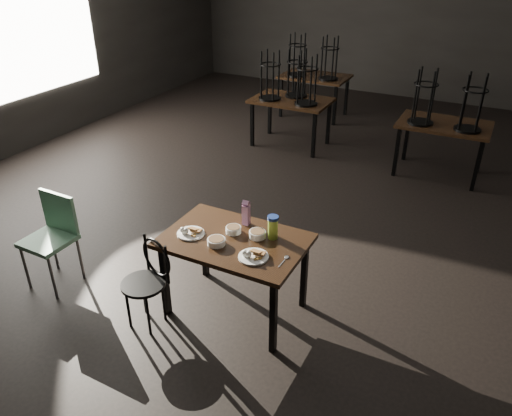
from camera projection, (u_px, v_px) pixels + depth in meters
The scene contains 15 objects.
room at pixel (324, 16), 4.56m from camera, with size 12.00×12.04×3.22m.
main_table at pixel (235, 247), 4.21m from camera, with size 1.20×0.80×0.75m.
plate_left at pixel (190, 232), 4.23m from camera, with size 0.24×0.24×0.08m.
plate_right at pixel (253, 255), 3.93m from camera, with size 0.24×0.24×0.08m.
bowl_near at pixel (233, 229), 4.26m from camera, with size 0.13×0.13×0.05m.
bowl_far at pixel (257, 234), 4.19m from camera, with size 0.14×0.14×0.06m.
bowl_big at pixel (216, 241), 4.09m from camera, with size 0.15×0.15×0.05m.
juice_carton at pixel (246, 213), 4.34m from camera, with size 0.06×0.06×0.23m.
water_bottle at pixel (273, 227), 4.14m from camera, with size 0.12×0.12×0.21m.
spoon at pixel (286, 258), 3.92m from camera, with size 0.04×0.18×0.01m.
bentwood_chair at pixel (149, 276), 4.19m from camera, with size 0.41×0.40×0.79m.
school_chair at pixel (53, 232), 4.67m from camera, with size 0.43×0.43×0.90m.
bg_table_left at pixel (291, 98), 7.69m from camera, with size 1.20×0.80×1.48m.
bg_table_right at pixel (444, 124), 6.70m from camera, with size 1.20×0.80×1.48m.
bg_table_far at pixel (314, 76), 8.97m from camera, with size 1.20×0.80×1.48m.
Camera 1 is at (1.58, -4.59, 2.99)m, focal length 35.00 mm.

